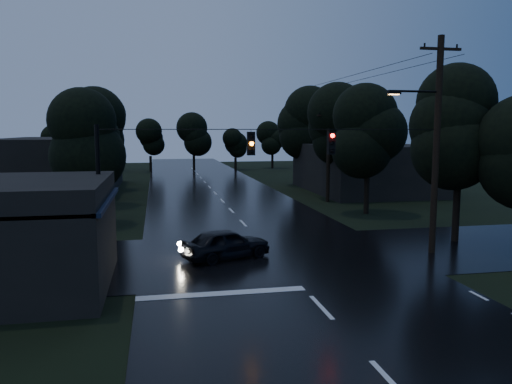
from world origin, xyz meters
name	(u,v)px	position (x,y,z in m)	size (l,w,h in m)	color
ground	(392,384)	(0.00, 0.00, 0.00)	(160.00, 160.00, 0.00)	black
main_road	(222,201)	(0.00, 30.00, 0.00)	(12.00, 120.00, 0.02)	black
cross_street	(273,255)	(0.00, 12.00, 0.00)	(60.00, 9.00, 0.02)	black
building_far_right	(364,168)	(14.00, 34.00, 2.20)	(10.00, 14.00, 4.40)	black
building_far_left	(62,164)	(-14.00, 40.00, 2.50)	(10.00, 16.00, 5.00)	black
utility_pole_main	(435,141)	(7.41, 11.00, 5.26)	(3.50, 0.30, 10.00)	black
utility_pole_far	(328,154)	(8.30, 28.00, 3.88)	(2.00, 0.30, 7.50)	black
anchor_pole_left	(99,199)	(-7.50, 11.00, 3.00)	(0.18, 0.18, 6.00)	black
span_signals	(291,142)	(0.56, 10.99, 5.24)	(15.00, 0.37, 1.12)	black
tree_corner_near	(460,126)	(10.00, 13.00, 5.99)	(4.48, 4.48, 9.44)	black
tree_left_a	(92,139)	(-9.00, 22.00, 5.24)	(3.92, 3.92, 8.26)	black
tree_left_b	(97,132)	(-9.60, 30.00, 5.62)	(4.20, 4.20, 8.85)	black
tree_left_c	(102,127)	(-10.20, 40.00, 5.99)	(4.48, 4.48, 9.44)	black
tree_right_a	(368,132)	(9.00, 22.00, 5.62)	(4.20, 4.20, 8.85)	black
tree_right_b	(335,127)	(9.60, 30.00, 5.99)	(4.48, 4.48, 9.44)	black
tree_right_c	(307,124)	(10.20, 40.00, 6.37)	(4.76, 4.76, 10.03)	black
car	(226,244)	(-2.19, 11.84, 0.69)	(1.63, 4.05, 1.38)	black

